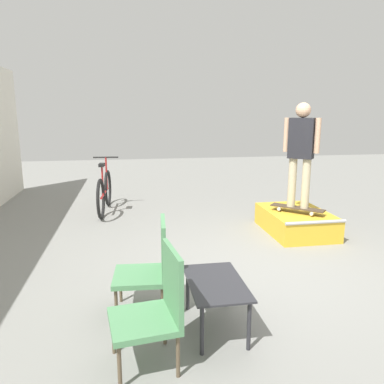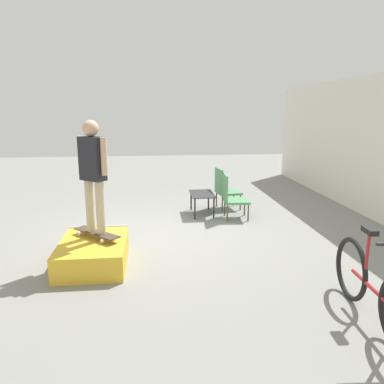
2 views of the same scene
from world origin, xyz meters
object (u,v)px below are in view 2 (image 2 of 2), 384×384
object	(u,v)px
skate_ramp_box	(94,253)
patio_chair_left	(224,188)
coffee_table	(202,196)
patio_chair_right	(232,196)
person_skater	(93,168)
bicycle	(373,288)
skateboard_on_ramp	(97,233)

from	to	relation	value
skate_ramp_box	patio_chair_left	size ratio (longest dim) A/B	1.44
coffee_table	patio_chair_right	xyz separation A→B (m)	(0.41, 0.58, 0.10)
person_skater	coffee_table	distance (m)	3.31
skate_ramp_box	bicycle	bearing A→B (deg)	59.40
person_skater	skate_ramp_box	bearing A→B (deg)	-70.19
skateboard_on_ramp	person_skater	world-z (taller)	person_skater
skate_ramp_box	person_skater	size ratio (longest dim) A/B	0.83
person_skater	bicycle	bearing A→B (deg)	6.85
skate_ramp_box	skateboard_on_ramp	xyz separation A→B (m)	(-0.12, 0.04, 0.27)
patio_chair_left	bicycle	size ratio (longest dim) A/B	0.52
patio_chair_left	coffee_table	bearing A→B (deg)	117.46
coffee_table	patio_chair_left	bearing A→B (deg)	125.05
coffee_table	patio_chair_right	bearing A→B (deg)	54.52
skate_ramp_box	coffee_table	distance (m)	3.26
skate_ramp_box	person_skater	bearing A→B (deg)	160.48
skateboard_on_ramp	coffee_table	world-z (taller)	same
skate_ramp_box	patio_chair_left	xyz separation A→B (m)	(-2.98, 2.57, 0.32)
person_skater	coffee_table	xyz separation A→B (m)	(-2.46, 1.95, -1.05)
person_skater	coffee_table	size ratio (longest dim) A/B	1.97
coffee_table	bicycle	xyz separation A→B (m)	(4.50, 1.26, 0.00)
skateboard_on_ramp	bicycle	xyz separation A→B (m)	(2.04, 3.21, -0.05)
skate_ramp_box	coffee_table	world-z (taller)	coffee_table
skateboard_on_ramp	patio_chair_left	distance (m)	3.82
person_skater	skateboard_on_ramp	bearing A→B (deg)	0.00
person_skater	coffee_table	bearing A→B (deg)	90.89
skate_ramp_box	patio_chair_left	distance (m)	3.95
patio_chair_right	bicycle	size ratio (longest dim) A/B	0.52
person_skater	bicycle	size ratio (longest dim) A/B	0.91
bicycle	coffee_table	bearing A→B (deg)	-160.10
skate_ramp_box	coffee_table	bearing A→B (deg)	142.28
patio_chair_left	skate_ramp_box	bearing A→B (deg)	131.65
skate_ramp_box	bicycle	size ratio (longest dim) A/B	0.75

